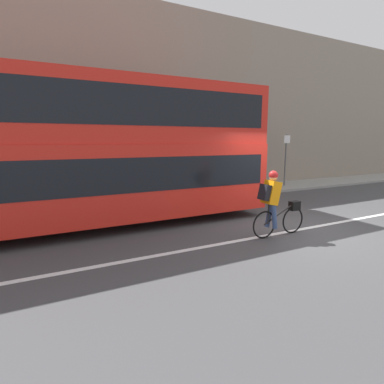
% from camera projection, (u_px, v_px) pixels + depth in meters
% --- Properties ---
extents(ground_plane, '(80.00, 80.00, 0.00)m').
position_uv_depth(ground_plane, '(298.00, 228.00, 7.76)').
color(ground_plane, '#424244').
extents(road_center_line, '(50.00, 0.14, 0.01)m').
position_uv_depth(road_center_line, '(301.00, 229.00, 7.68)').
color(road_center_line, silver).
rests_on(road_center_line, ground_plane).
extents(sidewalk_curb, '(60.00, 2.19, 0.10)m').
position_uv_depth(sidewalk_curb, '(199.00, 194.00, 12.53)').
color(sidewalk_curb, gray).
rests_on(sidewalk_curb, ground_plane).
extents(building_facade, '(60.00, 0.30, 7.66)m').
position_uv_depth(building_facade, '(186.00, 104.00, 12.97)').
color(building_facade, gray).
rests_on(building_facade, ground_plane).
extents(bus, '(11.49, 2.45, 3.77)m').
position_uv_depth(bus, '(46.00, 148.00, 7.15)').
color(bus, black).
rests_on(bus, ground_plane).
extents(cyclist_on_bike, '(1.55, 0.32, 1.58)m').
position_uv_depth(cyclist_on_bike, '(275.00, 201.00, 6.96)').
color(cyclist_on_bike, black).
rests_on(cyclist_on_bike, ground_plane).
extents(trash_bin, '(0.51, 0.51, 0.98)m').
position_uv_depth(trash_bin, '(187.00, 182.00, 12.06)').
color(trash_bin, '#262628').
rests_on(trash_bin, sidewalk_curb).
extents(street_sign_post, '(0.36, 0.09, 2.43)m').
position_uv_depth(street_sign_post, '(286.00, 157.00, 14.23)').
color(street_sign_post, '#59595B').
rests_on(street_sign_post, sidewalk_curb).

